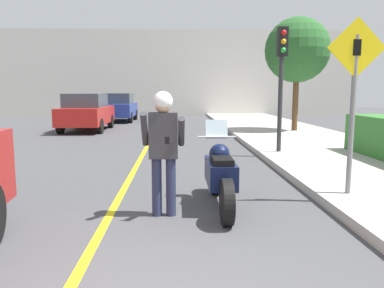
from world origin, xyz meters
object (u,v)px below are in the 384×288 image
crossing_sign (354,90)px  street_tree (297,50)px  parked_car_blue (119,107)px  motorcycle (220,175)px  parked_car_red (87,112)px  person_biker (163,140)px  traffic_light (282,65)px

crossing_sign → street_tree: (2.24, 9.84, 1.66)m
street_tree → crossing_sign: bearing=-102.8°
parked_car_blue → crossing_sign: bearing=-70.0°
motorcycle → crossing_sign: crossing_sign is taller
motorcycle → parked_car_blue: bearing=103.5°
parked_car_red → parked_car_blue: size_ratio=1.00×
motorcycle → person_biker: (-0.84, -0.36, 0.58)m
crossing_sign → street_tree: 10.23m
traffic_light → parked_car_blue: bearing=116.1°
person_biker → parked_car_blue: (-3.29, 17.52, -0.23)m
person_biker → street_tree: size_ratio=0.38×
person_biker → crossing_sign: crossing_sign is taller
motorcycle → parked_car_blue: size_ratio=0.51×
traffic_light → street_tree: bearing=68.6°
person_biker → parked_car_red: person_biker is taller
motorcycle → parked_car_blue: parked_car_blue is taller
motorcycle → person_biker: bearing=-156.7°
person_biker → crossing_sign: bearing=10.2°
street_tree → parked_car_blue: street_tree is taller
person_biker → street_tree: bearing=63.6°
parked_car_red → person_biker: bearing=-72.0°
motorcycle → traffic_light: 5.26m
traffic_light → street_tree: street_tree is taller
person_biker → crossing_sign: size_ratio=0.65×
person_biker → parked_car_blue: person_biker is taller
traffic_light → parked_car_blue: 14.29m
parked_car_red → parked_car_blue: 5.52m
street_tree → parked_car_blue: 11.37m
traffic_light → parked_car_red: bearing=133.4°
street_tree → person_biker: bearing=-116.4°
person_biker → parked_car_red: size_ratio=0.42×
crossing_sign → parked_car_red: 13.42m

